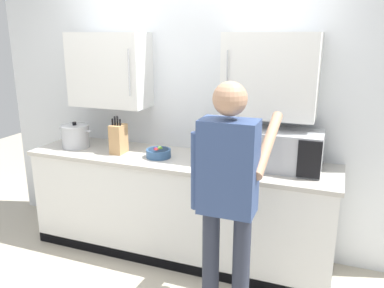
% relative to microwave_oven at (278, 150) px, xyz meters
% --- Properties ---
extents(back_wall_tiled, '(4.03, 0.44, 2.63)m').
position_rel_microwave_oven_xyz_m(back_wall_tiled, '(-0.84, 0.29, 0.33)').
color(back_wall_tiled, silver).
rests_on(back_wall_tiled, ground_plane).
extents(counter_unit, '(2.68, 0.64, 0.90)m').
position_rel_microwave_oven_xyz_m(counter_unit, '(-0.84, -0.03, -0.60)').
color(counter_unit, white).
rests_on(counter_unit, ground_plane).
extents(microwave_oven, '(0.64, 0.79, 0.30)m').
position_rel_microwave_oven_xyz_m(microwave_oven, '(0.00, 0.00, 0.00)').
color(microwave_oven, '#B7BABF').
rests_on(microwave_oven, counter_unit).
extents(fruit_bowl, '(0.21, 0.21, 0.09)m').
position_rel_microwave_oven_xyz_m(fruit_bowl, '(-1.00, -0.08, -0.11)').
color(fruit_bowl, '#335684').
rests_on(fruit_bowl, counter_unit).
extents(thermos_flask, '(0.09, 0.09, 0.24)m').
position_rel_microwave_oven_xyz_m(thermos_flask, '(-0.61, -0.08, -0.03)').
color(thermos_flask, '#B7BABF').
rests_on(thermos_flask, counter_unit).
extents(knife_block, '(0.11, 0.15, 0.34)m').
position_rel_microwave_oven_xyz_m(knife_block, '(-1.38, -0.09, -0.02)').
color(knife_block, tan).
rests_on(knife_block, counter_unit).
extents(stock_pot, '(0.35, 0.25, 0.24)m').
position_rel_microwave_oven_xyz_m(stock_pot, '(-1.86, -0.07, -0.04)').
color(stock_pot, '#B7BABF').
rests_on(stock_pot, counter_unit).
extents(person_figure, '(0.46, 0.64, 1.67)m').
position_rel_microwave_oven_xyz_m(person_figure, '(-0.16, -0.84, -0.05)').
color(person_figure, '#282D3D').
rests_on(person_figure, ground_plane).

